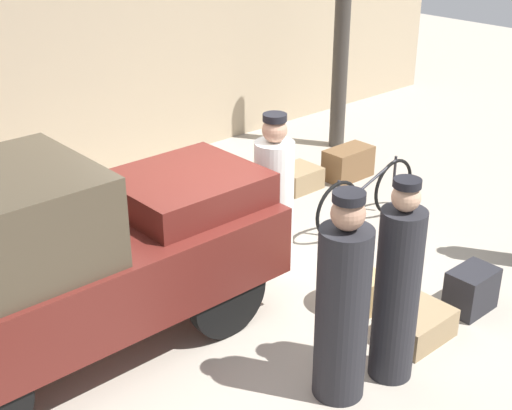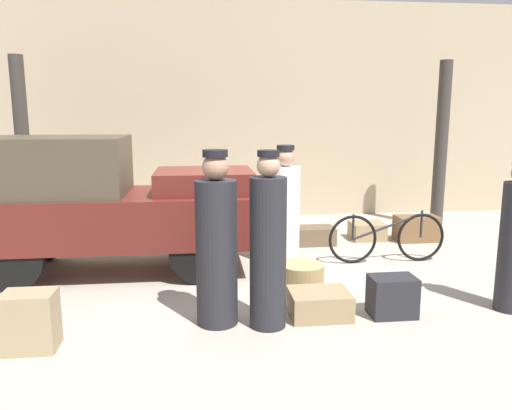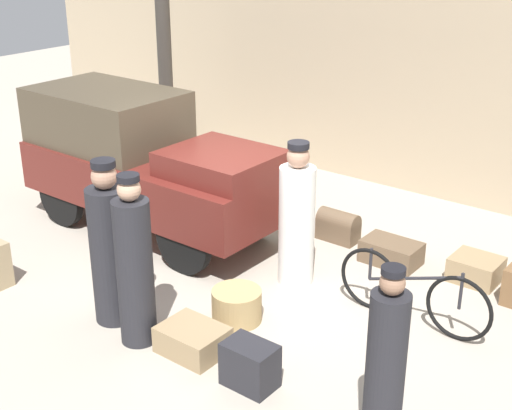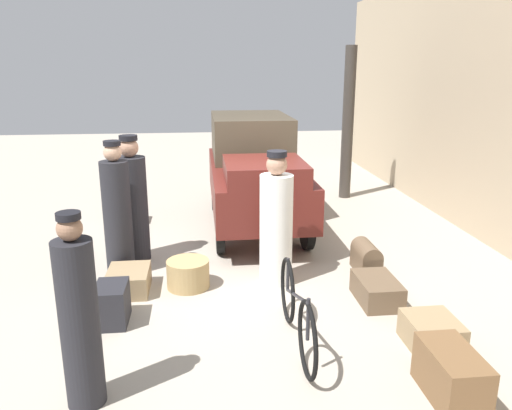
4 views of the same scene
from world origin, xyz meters
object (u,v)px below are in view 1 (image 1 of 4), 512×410
Objects in this scene: trunk_barrel_dark at (188,215)px; bicycle at (366,197)px; wicker_basket at (352,291)px; trunk_wicker_pale at (471,290)px; trunk_large_brown at (416,324)px; suitcase_small_leather at (252,204)px; conductor_in_dark_uniform at (342,307)px; trunk_umber_medium at (298,178)px; porter_carrying_trunk at (274,200)px; truck at (49,260)px; suitcase_black_upright at (348,163)px; porter_lifting_near_truck at (397,290)px.

bicycle is at bearing -37.03° from trunk_barrel_dark.
wicker_basket is 1.18m from trunk_wicker_pale.
suitcase_small_leather is at bearing 78.27° from trunk_large_brown.
conductor_in_dark_uniform is at bearing -104.72° from trunk_barrel_dark.
wicker_basket is (-1.53, -1.13, -0.19)m from bicycle.
bicycle reaches higher than trunk_wicker_pale.
trunk_umber_medium is at bearing 75.43° from trunk_wicker_pale.
trunk_umber_medium is at bearing 49.79° from conductor_in_dark_uniform.
bicycle is 3.27m from conductor_in_dark_uniform.
porter_carrying_trunk reaches higher than trunk_umber_medium.
truck reaches higher than bicycle.
wicker_basket is 0.31× the size of porter_carrying_trunk.
trunk_umber_medium is at bearing 38.12° from porter_carrying_trunk.
trunk_wicker_pale is (-1.67, -3.11, 0.00)m from suitcase_black_upright.
truck reaches higher than suitcase_black_upright.
suitcase_black_upright is (2.53, 1.14, -0.58)m from porter_carrying_trunk.
trunk_wicker_pale is at bearing -71.94° from trunk_barrel_dark.
trunk_umber_medium is 0.80× the size of suitcase_black_upright.
trunk_barrel_dark is (-0.27, 3.20, 0.07)m from trunk_large_brown.
trunk_umber_medium is (1.72, 1.35, -0.65)m from porter_carrying_trunk.
truck is 5.35× the size of suitcase_black_upright.
porter_lifting_near_truck is at bearing -135.40° from bicycle.
bicycle is at bearing 36.44° from wicker_basket.
truck is 5.30× the size of suitcase_small_leather.
porter_lifting_near_truck is 2.54× the size of suitcase_small_leather.
wicker_basket is 0.75m from trunk_large_brown.
suitcase_small_leather is at bearing 93.12° from trunk_wicker_pale.
truck is at bearing 156.40° from wicker_basket.
conductor_in_dark_uniform is 2.82× the size of trunk_large_brown.
suitcase_small_leather is 0.92m from trunk_barrel_dark.
bicycle is 2.41m from trunk_large_brown.
porter_lifting_near_truck is 3.46m from trunk_barrel_dark.
suitcase_black_upright is (0.81, -0.21, 0.07)m from trunk_umber_medium.
porter_lifting_near_truck is (2.06, -2.07, -0.18)m from truck.
conductor_in_dark_uniform is 2.57× the size of suitcase_black_upright.
porter_lifting_near_truck reaches higher than wicker_basket.
suitcase_black_upright is 1.10× the size of trunk_large_brown.
conductor_in_dark_uniform is at bearing -118.65° from porter_carrying_trunk.
conductor_in_dark_uniform is at bearing -51.57° from truck.
truck is 7.74× the size of trunk_wicker_pale.
trunk_large_brown is 1.32× the size of trunk_wicker_pale.
porter_carrying_trunk is 0.96× the size of porter_lifting_near_truck.
suitcase_small_leather is at bearing 60.40° from conductor_in_dark_uniform.
porter_carrying_trunk is at bearing 179.26° from bicycle.
trunk_wicker_pale is (0.84, -0.82, 0.04)m from wicker_basket.
trunk_umber_medium is 1.93m from trunk_barrel_dark.
trunk_barrel_dark is at bearing -178.57° from trunk_umber_medium.
porter_lifting_near_truck is 0.54m from conductor_in_dark_uniform.
trunk_large_brown is 3.22m from trunk_barrel_dark.
trunk_wicker_pale is at bearing -86.88° from suitcase_small_leather.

